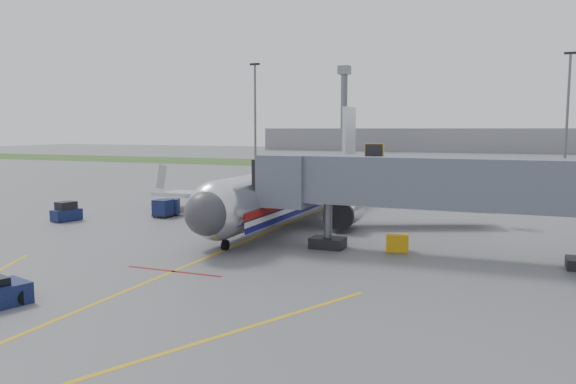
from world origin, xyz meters
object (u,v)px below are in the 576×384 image
at_px(baggage_tug, 66,212).
at_px(ramp_worker, 226,206).
at_px(belt_loader, 230,213).
at_px(airliner, 298,189).

relative_size(baggage_tug, ramp_worker, 1.32).
relative_size(belt_loader, ramp_worker, 2.11).
bearing_deg(ramp_worker, baggage_tug, 157.01).
relative_size(airliner, belt_loader, 8.57).
xyz_separation_m(belt_loader, ramp_worker, (-0.67, 0.60, 0.50)).
relative_size(baggage_tug, belt_loader, 0.62).
height_order(airliner, ramp_worker, airliner).
relative_size(airliner, ramp_worker, 18.09).
bearing_deg(belt_loader, baggage_tug, -153.44).
bearing_deg(baggage_tug, belt_loader, 26.56).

